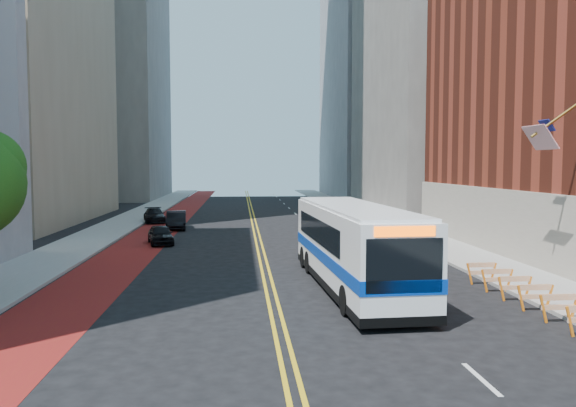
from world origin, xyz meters
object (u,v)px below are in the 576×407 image
(car_c, at_px, (154,215))
(car_a, at_px, (161,235))
(car_b, at_px, (176,220))
(transit_bus, at_px, (353,245))

(car_c, bearing_deg, car_a, -91.99)
(car_a, distance_m, car_b, 8.97)
(car_c, bearing_deg, transit_bus, -78.14)
(transit_bus, xyz_separation_m, car_c, (-12.93, 29.16, -1.25))
(transit_bus, xyz_separation_m, car_a, (-10.35, 14.59, -1.26))
(car_c, bearing_deg, car_b, -76.75)
(car_a, bearing_deg, transit_bus, -68.04)
(car_b, relative_size, car_c, 1.00)
(transit_bus, xyz_separation_m, car_b, (-10.29, 23.56, -1.16))
(car_a, relative_size, car_b, 0.84)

